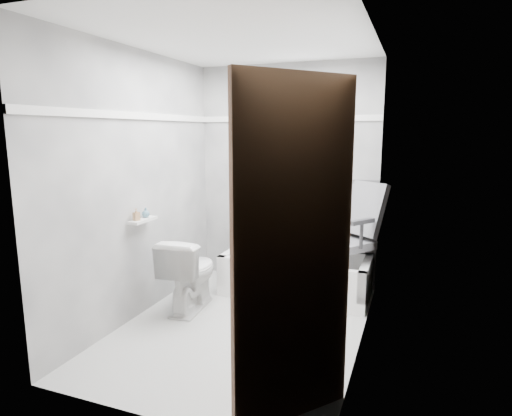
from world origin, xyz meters
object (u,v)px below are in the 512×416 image
at_px(door, 328,278).
at_px(soap_bottle_b, 146,212).
at_px(bathtub, 296,274).
at_px(office_chair, 340,236).
at_px(toilet, 190,273).
at_px(soap_bottle_a, 136,214).

relative_size(door, soap_bottle_b, 22.35).
bearing_deg(door, bathtub, 108.75).
distance_m(door, soap_bottle_b, 2.31).
distance_m(bathtub, office_chair, 0.63).
bearing_deg(toilet, soap_bottle_b, 28.52).
relative_size(door, soap_bottle_a, 18.09).
bearing_deg(soap_bottle_a, bathtub, 42.51).
height_order(office_chair, soap_bottle_b, office_chair).
height_order(bathtub, soap_bottle_a, soap_bottle_a).
distance_m(bathtub, soap_bottle_b, 1.67).
bearing_deg(office_chair, bathtub, -139.76).
bearing_deg(soap_bottle_b, office_chair, 31.14).
height_order(bathtub, toilet, toilet).
relative_size(toilet, door, 0.36).
relative_size(bathtub, door, 0.75).
bearing_deg(office_chair, soap_bottle_b, -113.80).
bearing_deg(bathtub, soap_bottle_b, -141.44).
relative_size(office_chair, toilet, 1.50).
distance_m(office_chair, soap_bottle_b, 1.90).
bearing_deg(office_chair, door, -47.08).
bearing_deg(soap_bottle_b, bathtub, 38.56).
xyz_separation_m(door, soap_bottle_a, (-1.92, 1.14, -0.03)).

